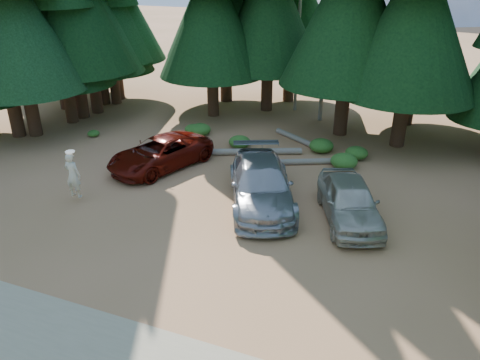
{
  "coord_description": "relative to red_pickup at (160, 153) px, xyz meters",
  "views": [
    {
      "loc": [
        6.35,
        -12.83,
        8.84
      ],
      "look_at": [
        0.41,
        2.19,
        1.25
      ],
      "focal_mm": 35.0,
      "sensor_mm": 36.0,
      "label": 1
    }
  ],
  "objects": [
    {
      "name": "shrub_center_left",
      "position": [
        2.48,
        3.76,
        -0.41
      ],
      "size": [
        1.12,
        1.12,
        0.62
      ],
      "primitive_type": "ellipsoid",
      "color": "#285E1C",
      "rests_on": "ground"
    },
    {
      "name": "shrub_center_right",
      "position": [
        8.38,
        4.45,
        -0.41
      ],
      "size": [
        1.1,
        1.1,
        0.61
      ],
      "primitive_type": "ellipsoid",
      "color": "#285E1C",
      "rests_on": "ground"
    },
    {
      "name": "red_pickup",
      "position": [
        0.0,
        0.0,
        0.0
      ],
      "size": [
        3.98,
        5.67,
        1.44
      ],
      "primitive_type": "imported",
      "rotation": [
        0.0,
        0.0,
        -0.34
      ],
      "color": "#570E07",
      "rests_on": "ground"
    },
    {
      "name": "snag_front",
      "position": [
        5.34,
        9.87,
        5.28
      ],
      "size": [
        0.24,
        0.24,
        12.0
      ],
      "primitive_type": "cylinder",
      "color": "slate",
      "rests_on": "ground"
    },
    {
      "name": "snag_back",
      "position": [
        3.34,
        11.37,
        4.28
      ],
      "size": [
        0.2,
        0.2,
        10.0
      ],
      "primitive_type": "cylinder",
      "color": "slate",
      "rests_on": "ground"
    },
    {
      "name": "frisbee_player",
      "position": [
        -1.46,
        -4.24,
        0.44
      ],
      "size": [
        0.7,
        0.47,
        1.94
      ],
      "rotation": [
        0.0,
        0.0,
        3.16
      ],
      "color": "silver",
      "rests_on": "ground"
    },
    {
      "name": "log_mid",
      "position": [
        5.16,
        5.66,
        -0.57
      ],
      "size": [
        3.15,
        2.24,
        0.3
      ],
      "primitive_type": "cylinder",
      "rotation": [
        0.0,
        1.57,
        -0.59
      ],
      "color": "slate",
      "rests_on": "ground"
    },
    {
      "name": "shrub_far_left",
      "position": [
        -0.27,
        4.75,
        -0.4
      ],
      "size": [
        1.17,
        1.17,
        0.65
      ],
      "primitive_type": "ellipsoid",
      "color": "#285E1C",
      "rests_on": "ground"
    },
    {
      "name": "shrub_left",
      "position": [
        -0.7,
        4.76,
        -0.44
      ],
      "size": [
        1.0,
        1.0,
        0.55
      ],
      "primitive_type": "ellipsoid",
      "color": "#285E1C",
      "rests_on": "ground"
    },
    {
      "name": "shrub_right",
      "position": [
        6.58,
        4.71,
        -0.38
      ],
      "size": [
        1.23,
        1.23,
        0.68
      ],
      "primitive_type": "ellipsoid",
      "color": "#285E1C",
      "rests_on": "ground"
    },
    {
      "name": "forest_belt_north",
      "position": [
        4.54,
        10.37,
        -0.72
      ],
      "size": [
        36.0,
        7.0,
        22.0
      ],
      "primitive_type": null,
      "color": "black",
      "rests_on": "ground"
    },
    {
      "name": "shrub_far_right",
      "position": [
        8.01,
        3.07,
        -0.37
      ],
      "size": [
        1.26,
        1.26,
        0.69
      ],
      "primitive_type": "ellipsoid",
      "color": "#285E1C",
      "rests_on": "ground"
    },
    {
      "name": "silver_minivan_right",
      "position": [
        9.03,
        -1.71,
        0.08
      ],
      "size": [
        3.5,
        5.03,
        1.59
      ],
      "primitive_type": "imported",
      "rotation": [
        0.0,
        0.0,
        0.39
      ],
      "color": "#BBB7A6",
      "rests_on": "ground"
    },
    {
      "name": "silver_minivan_center",
      "position": [
        5.56,
        -1.71,
        0.13
      ],
      "size": [
        4.56,
        6.31,
        1.7
      ],
      "primitive_type": "imported",
      "rotation": [
        0.0,
        0.0,
        0.42
      ],
      "color": "#A0A3A8",
      "rests_on": "ground"
    },
    {
      "name": "shrub_edge_west",
      "position": [
        -5.66,
        2.34,
        -0.54
      ],
      "size": [
        0.65,
        0.65,
        0.36
      ],
      "primitive_type": "ellipsoid",
      "color": "#285E1C",
      "rests_on": "ground"
    },
    {
      "name": "log_right",
      "position": [
        6.3,
        2.86,
        -0.58
      ],
      "size": [
        4.1,
        2.11,
        0.28
      ],
      "primitive_type": "cylinder",
      "rotation": [
        0.0,
        1.57,
        0.44
      ],
      "color": "slate",
      "rests_on": "ground"
    },
    {
      "name": "log_left",
      "position": [
        3.61,
        3.12,
        -0.55
      ],
      "size": [
        4.36,
        2.13,
        0.33
      ],
      "primitive_type": "cylinder",
      "rotation": [
        0.0,
        1.57,
        0.41
      ],
      "color": "slate",
      "rests_on": "ground"
    },
    {
      "name": "ground",
      "position": [
        4.54,
        -4.63,
        -0.72
      ],
      "size": [
        160.0,
        160.0,
        0.0
      ],
      "primitive_type": "plane",
      "color": "olive",
      "rests_on": "ground"
    }
  ]
}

